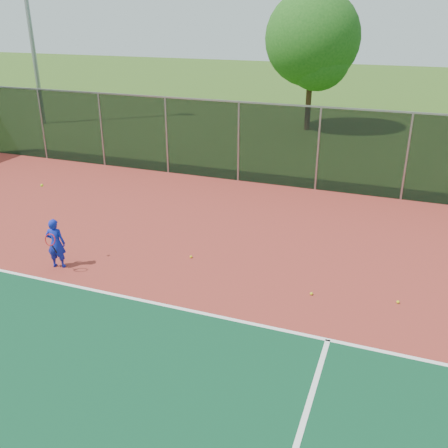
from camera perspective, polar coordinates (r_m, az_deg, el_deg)
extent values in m
plane|color=#2F5217|center=(8.67, -6.01, -21.49)|extent=(120.00, 120.00, 0.00)
cube|color=#993227|center=(10.04, -0.85, -13.99)|extent=(30.00, 20.00, 0.02)
cube|color=white|center=(10.43, 11.80, -12.83)|extent=(22.00, 0.10, 0.00)
cube|color=black|center=(18.26, 10.70, 8.37)|extent=(30.00, 0.04, 3.00)
cube|color=gray|center=(17.95, 11.06, 13.00)|extent=(30.00, 0.06, 0.06)
imported|color=#1220A9|center=(13.27, -18.67, -2.10)|extent=(0.55, 0.42, 1.32)
cylinder|color=black|center=(13.01, -18.81, -2.73)|extent=(0.03, 0.15, 0.27)
torus|color=#A51414|center=(12.82, -19.25, -1.70)|extent=(0.30, 0.13, 0.29)
sphere|color=#C7C817|center=(12.96, -20.10, 4.17)|extent=(0.07, 0.07, 0.07)
sphere|color=#C7C817|center=(13.31, -3.79, -3.76)|extent=(0.07, 0.07, 0.07)
sphere|color=#C7C817|center=(11.81, 9.96, -7.85)|extent=(0.07, 0.07, 0.07)
sphere|color=#C7C817|center=(11.99, 19.26, -8.41)|extent=(0.07, 0.07, 0.07)
cylinder|color=gray|center=(30.97, -21.64, 22.48)|extent=(0.24, 0.24, 12.93)
cylinder|color=#331F12|center=(28.20, 9.60, 13.33)|extent=(0.30, 0.30, 2.76)
sphere|color=#1A4D14|center=(27.84, 10.09, 20.19)|extent=(4.91, 4.91, 4.91)
sphere|color=#1A4D14|center=(27.53, 10.68, 18.19)|extent=(3.38, 3.38, 3.38)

